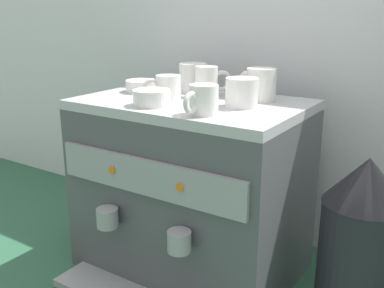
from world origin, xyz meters
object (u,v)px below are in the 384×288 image
at_px(milk_pitcher, 90,209).
at_px(ceramic_cup_5, 167,87).
at_px(ceramic_cup_0, 208,81).
at_px(coffee_grinder, 360,248).
at_px(ceramic_cup_1, 242,92).
at_px(espresso_machine, 191,187).
at_px(ceramic_bowl_0, 144,86).
at_px(ceramic_cup_3, 260,84).
at_px(ceramic_cup_2, 203,100).
at_px(ceramic_bowl_1, 152,98).
at_px(ceramic_cup_4, 192,77).

bearing_deg(milk_pitcher, ceramic_cup_5, -2.13).
bearing_deg(ceramic_cup_0, coffee_grinder, -12.39).
relative_size(ceramic_cup_1, ceramic_cup_5, 1.24).
relative_size(espresso_machine, milk_pitcher, 3.90).
bearing_deg(ceramic_bowl_0, ceramic_cup_3, 10.55).
bearing_deg(coffee_grinder, ceramic_cup_0, 167.61).
height_order(ceramic_cup_1, milk_pitcher, ceramic_cup_1).
bearing_deg(ceramic_cup_2, ceramic_bowl_1, 173.36).
xyz_separation_m(ceramic_cup_3, coffee_grinder, (0.31, -0.13, -0.32)).
bearing_deg(ceramic_cup_2, ceramic_bowl_0, 151.83).
bearing_deg(ceramic_cup_2, milk_pitcher, 166.54).
distance_m(ceramic_cup_1, ceramic_cup_3, 0.10).
bearing_deg(espresso_machine, ceramic_cup_3, 32.56).
bearing_deg(ceramic_cup_1, ceramic_bowl_1, -149.77).
distance_m(espresso_machine, ceramic_bowl_1, 0.29).
xyz_separation_m(ceramic_bowl_1, coffee_grinder, (0.51, 0.08, -0.29)).
relative_size(ceramic_cup_2, ceramic_bowl_1, 1.11).
relative_size(ceramic_cup_1, ceramic_cup_4, 0.98).
distance_m(ceramic_cup_4, ceramic_bowl_0, 0.14).
bearing_deg(ceramic_cup_1, espresso_machine, -179.41).
distance_m(ceramic_cup_2, ceramic_cup_5, 0.21).
bearing_deg(ceramic_bowl_1, ceramic_cup_3, 46.53).
bearing_deg(coffee_grinder, espresso_machine, 176.38).
bearing_deg(ceramic_cup_3, ceramic_cup_2, -98.89).
height_order(ceramic_cup_3, ceramic_cup_4, ceramic_cup_3).
height_order(ceramic_cup_3, ceramic_cup_5, ceramic_cup_3).
relative_size(ceramic_cup_4, ceramic_bowl_1, 1.23).
bearing_deg(ceramic_cup_5, ceramic_cup_2, -31.65).
bearing_deg(espresso_machine, milk_pitcher, -179.43).
xyz_separation_m(ceramic_cup_4, coffee_grinder, (0.54, -0.15, -0.32)).
xyz_separation_m(ceramic_cup_3, ceramic_cup_4, (-0.23, 0.02, -0.00)).
bearing_deg(coffee_grinder, ceramic_cup_1, 174.46).
relative_size(espresso_machine, ceramic_cup_1, 5.22).
distance_m(ceramic_cup_0, ceramic_cup_5, 0.12).
distance_m(ceramic_cup_3, ceramic_bowl_0, 0.35).
height_order(ceramic_cup_4, ceramic_bowl_1, ceramic_cup_4).
xyz_separation_m(espresso_machine, ceramic_cup_5, (-0.07, -0.02, 0.28)).
relative_size(ceramic_cup_5, coffee_grinder, 0.22).
bearing_deg(ceramic_bowl_1, ceramic_cup_0, 73.66).
relative_size(ceramic_bowl_1, milk_pitcher, 0.62).
relative_size(ceramic_cup_5, ceramic_bowl_1, 0.97).
height_order(ceramic_cup_4, coffee_grinder, ceramic_cup_4).
relative_size(ceramic_cup_1, milk_pitcher, 0.75).
bearing_deg(espresso_machine, coffee_grinder, -3.62).
bearing_deg(ceramic_bowl_0, ceramic_cup_0, 10.89).
height_order(ceramic_cup_1, ceramic_cup_2, ceramic_cup_1).
bearing_deg(ceramic_cup_2, ceramic_cup_3, 81.11).
xyz_separation_m(ceramic_cup_4, milk_pitcher, (-0.33, -0.12, -0.45)).
bearing_deg(ceramic_cup_2, ceramic_cup_0, 118.27).
bearing_deg(ceramic_bowl_1, ceramic_cup_5, 102.88).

